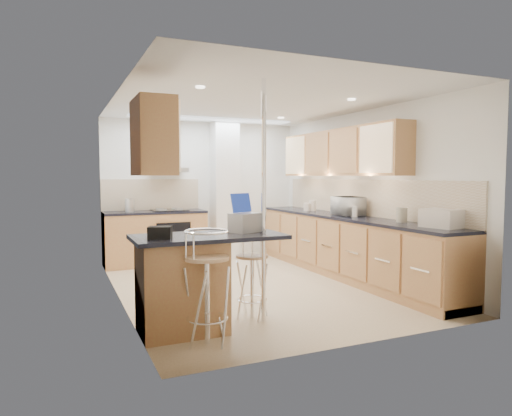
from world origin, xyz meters
name	(u,v)px	position (x,y,z in m)	size (l,w,h in m)	color
ground	(255,286)	(0.00, 0.00, 0.00)	(4.80, 4.80, 0.00)	tan
room_shell	(265,174)	(0.32, 0.38, 1.54)	(3.64, 4.84, 2.51)	white
right_counter	(346,246)	(1.50, 0.00, 0.46)	(0.63, 4.40, 0.92)	#B9724A
back_counter	(155,238)	(-0.95, 2.10, 0.46)	(1.70, 0.63, 0.92)	#B9724A
peninsula	(209,281)	(-1.12, -1.45, 0.48)	(1.47, 0.72, 0.94)	#B9724A
microwave	(348,206)	(1.55, 0.02, 1.06)	(0.51, 0.35, 0.28)	white
laptop	(245,223)	(-0.72, -1.40, 1.04)	(0.29, 0.21, 0.20)	#96999E
bag	(160,233)	(-1.62, -1.54, 1.00)	(0.21, 0.15, 0.11)	black
bar_stool_near	(207,287)	(-1.26, -1.83, 0.52)	(0.43, 0.43, 1.04)	tan
bar_stool_end	(252,277)	(-0.59, -1.29, 0.44)	(0.36, 0.36, 0.89)	tan
jar_a	(312,206)	(1.55, 1.07, 1.01)	(0.12, 0.12, 0.18)	silver
jar_b	(307,207)	(1.42, 1.04, 0.99)	(0.11, 0.11, 0.14)	silver
jar_c	(402,215)	(1.60, -1.09, 1.01)	(0.14, 0.14, 0.19)	#B6AD92
jar_d	(354,212)	(1.49, -0.21, 1.00)	(0.10, 0.10, 0.15)	white
bread_bin	(442,218)	(1.59, -1.76, 1.03)	(0.32, 0.41, 0.21)	silver
kettle	(130,205)	(-1.36, 2.12, 1.03)	(0.16, 0.16, 0.22)	silver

